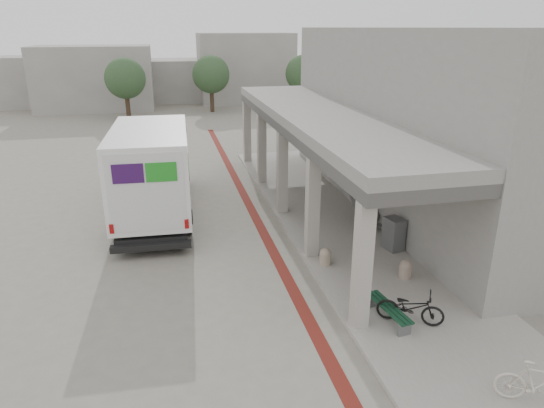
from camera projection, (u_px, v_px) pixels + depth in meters
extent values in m
plane|color=slate|center=(250.00, 271.00, 14.80)|extent=(120.00, 120.00, 0.00)
cube|color=#5B1912|center=(268.00, 242.00, 16.83)|extent=(0.35, 40.00, 0.01)
cube|color=gray|center=(372.00, 257.00, 15.59)|extent=(4.40, 28.00, 0.12)
cube|color=gray|center=(411.00, 121.00, 19.22)|extent=(4.30, 17.00, 7.00)
cube|color=#4B4846|center=(321.00, 125.00, 18.45)|extent=(3.40, 16.90, 0.35)
cube|color=gray|center=(321.00, 116.00, 18.33)|extent=(3.40, 16.90, 0.35)
cube|color=gray|center=(95.00, 78.00, 43.38)|extent=(10.00, 6.00, 5.50)
cube|color=gray|center=(174.00, 80.00, 48.74)|extent=(8.00, 6.00, 4.00)
cube|color=gray|center=(245.00, 68.00, 47.91)|extent=(9.00, 6.00, 6.50)
cube|color=gray|center=(32.00, 82.00, 45.08)|extent=(7.00, 5.00, 4.50)
cylinder|color=#38281C|center=(128.00, 104.00, 39.03)|extent=(0.36, 0.36, 2.40)
sphere|color=#273F25|center=(125.00, 78.00, 38.34)|extent=(3.20, 3.20, 3.20)
cylinder|color=#38281C|center=(212.00, 98.00, 42.29)|extent=(0.36, 0.36, 2.40)
sphere|color=#273F25|center=(211.00, 74.00, 41.61)|extent=(3.20, 3.20, 3.20)
cylinder|color=#38281C|center=(303.00, 97.00, 43.01)|extent=(0.36, 0.36, 2.40)
sphere|color=#273F25|center=(304.00, 74.00, 42.32)|extent=(3.20, 3.20, 3.20)
cube|color=black|center=(156.00, 203.00, 19.22)|extent=(2.63, 7.85, 0.33)
cube|color=white|center=(151.00, 168.00, 17.71)|extent=(2.88, 5.87, 2.88)
cube|color=white|center=(156.00, 148.00, 21.30)|extent=(2.74, 2.21, 2.55)
cube|color=white|center=(159.00, 162.00, 22.70)|extent=(2.46, 0.76, 0.89)
cube|color=black|center=(156.00, 131.00, 21.91)|extent=(2.46, 0.63, 1.16)
cube|color=black|center=(151.00, 247.00, 15.55)|extent=(2.56, 0.38, 0.20)
cube|color=#310F48|center=(114.00, 151.00, 18.03)|extent=(0.08, 1.55, 0.83)
cube|color=#1E8921|center=(109.00, 163.00, 16.49)|extent=(0.08, 1.55, 0.83)
cube|color=#310F48|center=(128.00, 174.00, 14.70)|extent=(0.94, 0.07, 0.61)
cube|color=#1E8921|center=(161.00, 172.00, 14.87)|extent=(0.94, 0.07, 0.61)
cylinder|color=black|center=(132.00, 182.00, 21.67)|extent=(0.35, 1.01, 1.00)
cylinder|color=black|center=(185.00, 179.00, 22.06)|extent=(0.35, 1.01, 1.00)
cylinder|color=black|center=(120.00, 225.00, 16.95)|extent=(0.35, 1.01, 1.00)
cylinder|color=black|center=(187.00, 221.00, 17.35)|extent=(0.35, 1.01, 1.00)
cube|color=slate|center=(404.00, 329.00, 11.47)|extent=(0.35, 0.12, 0.35)
cube|color=slate|center=(373.00, 300.00, 12.66)|extent=(0.35, 0.12, 0.35)
cube|color=#133B24|center=(384.00, 308.00, 11.96)|extent=(0.33, 1.63, 0.04)
cube|color=#133B24|center=(389.00, 307.00, 12.00)|extent=(0.33, 1.63, 0.04)
cube|color=#133B24|center=(393.00, 306.00, 12.04)|extent=(0.33, 1.63, 0.04)
cylinder|color=gray|center=(405.00, 272.00, 14.12)|extent=(0.37, 0.37, 0.37)
sphere|color=gray|center=(406.00, 266.00, 14.06)|extent=(0.37, 0.37, 0.37)
cylinder|color=gray|center=(325.00, 259.00, 14.92)|extent=(0.36, 0.36, 0.36)
sphere|color=gray|center=(325.00, 253.00, 14.85)|extent=(0.36, 0.36, 0.36)
cube|color=slate|center=(394.00, 234.00, 15.83)|extent=(0.61, 0.74, 1.08)
imported|color=black|center=(410.00, 307.00, 11.89)|extent=(1.70, 1.29, 0.86)
imported|color=beige|center=(539.00, 384.00, 9.26)|extent=(1.60, 1.18, 0.95)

